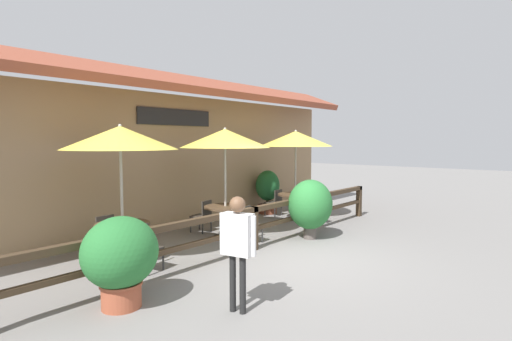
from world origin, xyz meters
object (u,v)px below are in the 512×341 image
at_px(chair_near_wallside, 102,233).
at_px(potted_plant_entrance_palm, 310,205).
at_px(chair_far_wallside, 275,201).
at_px(dining_table_near, 123,231).
at_px(patio_umbrella_middle, 225,138).
at_px(potted_plant_corner_fern, 268,189).
at_px(pedestrian, 238,238).
at_px(dining_table_middle, 225,212).
at_px(chair_near_streetside, 145,246).
at_px(potted_plant_small_flowering, 120,257).
at_px(patio_umbrella_near, 120,138).
at_px(dining_table_far, 295,199).
at_px(chair_middle_streetside, 249,223).
at_px(chair_middle_wallside, 203,215).
at_px(patio_umbrella_far, 296,139).
at_px(chair_far_streetside, 316,207).

bearing_deg(chair_near_wallside, potted_plant_entrance_palm, 145.10).
height_order(chair_far_wallside, potted_plant_entrance_palm, potted_plant_entrance_palm).
distance_m(chair_far_wallside, potted_plant_entrance_palm, 3.06).
bearing_deg(dining_table_near, patio_umbrella_middle, -2.12).
distance_m(chair_far_wallside, potted_plant_corner_fern, 0.57).
distance_m(patio_umbrella_middle, potted_plant_corner_fern, 3.76).
bearing_deg(pedestrian, dining_table_middle, -54.92).
bearing_deg(chair_near_streetside, potted_plant_small_flowering, -146.43).
distance_m(patio_umbrella_near, chair_far_wallside, 6.13).
relative_size(dining_table_far, potted_plant_entrance_palm, 0.73).
bearing_deg(dining_table_middle, dining_table_near, 177.88).
bearing_deg(potted_plant_small_flowering, dining_table_middle, 24.50).
relative_size(chair_middle_streetside, chair_middle_wallside, 1.00).
bearing_deg(patio_umbrella_far, patio_umbrella_middle, 179.22).
bearing_deg(dining_table_near, chair_far_wallside, 6.30).
distance_m(dining_table_near, patio_umbrella_far, 6.04).
height_order(potted_plant_small_flowering, potted_plant_corner_fern, potted_plant_corner_fern).
bearing_deg(potted_plant_small_flowering, chair_near_streetside, 43.69).
distance_m(chair_middle_wallside, chair_far_wallside, 3.03).
height_order(patio_umbrella_near, dining_table_near, patio_umbrella_near).
bearing_deg(dining_table_near, potted_plant_small_flowering, -122.17).
bearing_deg(chair_middle_streetside, chair_middle_wallside, 92.91).
relative_size(chair_near_streetside, chair_far_streetside, 1.00).
bearing_deg(dining_table_near, chair_near_streetside, -92.14).
xyz_separation_m(dining_table_near, potted_plant_small_flowering, (-1.20, -1.91, 0.12)).
bearing_deg(chair_middle_streetside, dining_table_middle, 90.94).
bearing_deg(dining_table_middle, pedestrian, -133.39).
distance_m(potted_plant_small_flowering, pedestrian, 1.71).
relative_size(patio_umbrella_near, dining_table_near, 2.56).
bearing_deg(chair_far_streetside, dining_table_far, 94.43).
height_order(dining_table_near, chair_far_streetside, chair_far_streetside).
bearing_deg(pedestrian, chair_near_streetside, -16.60).
height_order(dining_table_near, potted_plant_corner_fern, potted_plant_corner_fern).
relative_size(chair_middle_wallside, chair_far_wallside, 1.00).
bearing_deg(dining_table_middle, patio_umbrella_far, -0.78).
bearing_deg(chair_middle_streetside, chair_near_wallside, 151.24).
bearing_deg(chair_middle_wallside, dining_table_near, 2.71).
bearing_deg(pedestrian, chair_middle_streetside, -62.76).
distance_m(chair_near_wallside, potted_plant_small_flowering, 2.98).
relative_size(patio_umbrella_far, chair_far_streetside, 3.22).
distance_m(patio_umbrella_near, dining_table_middle, 3.32).
distance_m(patio_umbrella_far, pedestrian, 6.93).
bearing_deg(potted_plant_small_flowering, chair_near_wallside, 65.95).
relative_size(dining_table_near, dining_table_middle, 1.00).
height_order(dining_table_far, potted_plant_small_flowering, potted_plant_small_flowering).
bearing_deg(chair_near_streetside, pedestrian, -105.19).
relative_size(patio_umbrella_middle, dining_table_far, 2.56).
xyz_separation_m(chair_far_streetside, pedestrian, (-5.94, -2.38, 0.58)).
distance_m(patio_umbrella_near, chair_near_wallside, 2.12).
height_order(patio_umbrella_far, pedestrian, patio_umbrella_far).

